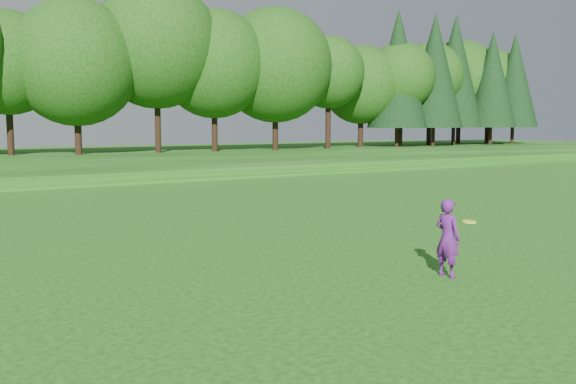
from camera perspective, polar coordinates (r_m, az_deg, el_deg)
ground at (r=11.66m, az=-2.63°, el=-8.20°), size 140.00×140.00×0.00m
walking_path at (r=30.45m, az=-21.86°, el=0.33°), size 130.00×1.60×0.04m
woman at (r=12.44m, az=14.01°, el=-3.96°), size 0.47×0.80×1.48m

